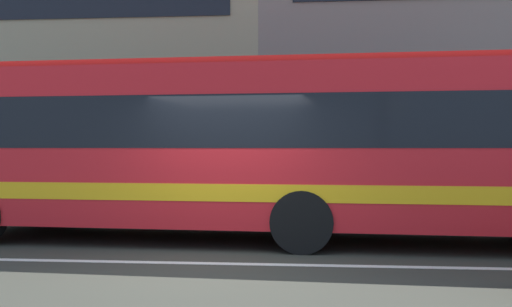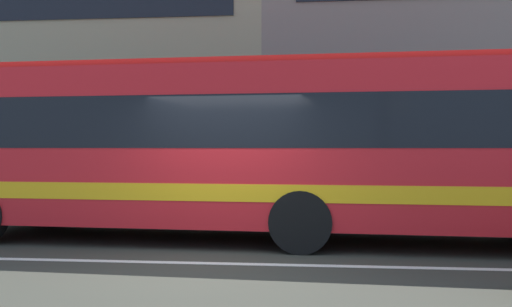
{
  "view_description": "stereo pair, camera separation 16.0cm",
  "coord_description": "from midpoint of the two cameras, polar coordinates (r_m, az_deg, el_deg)",
  "views": [
    {
      "loc": [
        1.32,
        -8.15,
        1.68
      ],
      "look_at": [
        0.4,
        2.1,
        1.57
      ],
      "focal_mm": 40.21,
      "sensor_mm": 36.0,
      "label": 1
    },
    {
      "loc": [
        1.48,
        -8.13,
        1.68
      ],
      "look_at": [
        0.4,
        2.1,
        1.57
      ],
      "focal_mm": 40.21,
      "sensor_mm": 36.0,
      "label": 2
    }
  ],
  "objects": [
    {
      "name": "lane_centre_line",
      "position": [
        8.43,
        -4.64,
        -10.84
      ],
      "size": [
        60.0,
        0.16,
        0.01
      ],
      "primitive_type": "cube",
      "color": "silver",
      "rests_on": "ground_plane"
    },
    {
      "name": "hedge_row_far",
      "position": [
        13.8,
        15.58,
        -4.29
      ],
      "size": [
        21.12,
        1.1,
        1.0
      ],
      "primitive_type": "cube",
      "color": "#3C6132",
      "rests_on": "ground_plane"
    },
    {
      "name": "ground_plane",
      "position": [
        8.43,
        -4.64,
        -10.87
      ],
      "size": [
        160.0,
        160.0,
        0.0
      ],
      "primitive_type": "plane",
      "color": "#36362D"
    },
    {
      "name": "apartment_block_left",
      "position": [
        25.29,
        -22.73,
        9.81
      ],
      "size": [
        20.3,
        11.22,
        11.46
      ],
      "color": "tan",
      "rests_on": "ground_plane"
    },
    {
      "name": "transit_bus",
      "position": [
        10.23,
        0.49,
        0.98
      ],
      "size": [
        11.82,
        3.13,
        3.16
      ],
      "color": "red",
      "rests_on": "ground_plane"
    }
  ]
}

